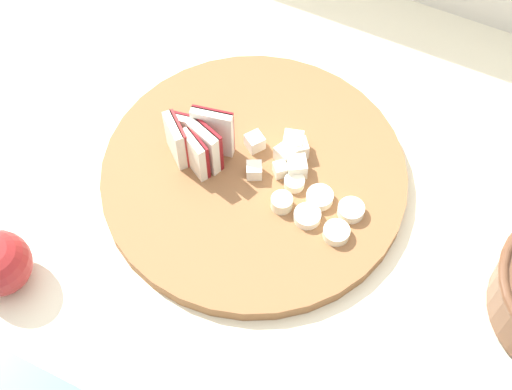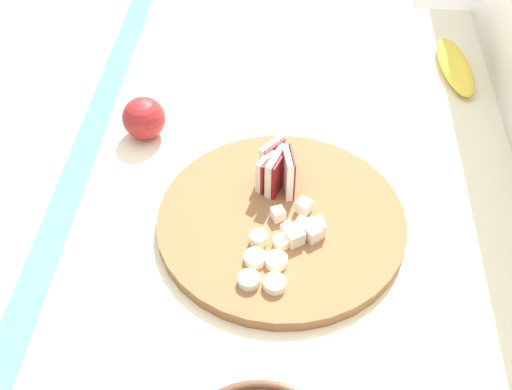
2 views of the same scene
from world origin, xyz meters
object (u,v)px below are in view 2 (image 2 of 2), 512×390
Objects in this scene: apple_wedge_fan at (280,169)px; whole_apple at (146,118)px; cutting_board at (283,221)px; banana_slice_rows at (267,262)px; banana_peel at (457,66)px; apple_dice_pile at (304,226)px.

apple_wedge_fan reaches higher than whole_apple.
whole_apple reaches higher than cutting_board.
banana_peel is (-0.47, 0.31, -0.01)m from banana_slice_rows.
apple_wedge_fan reaches higher than banana_peel.
banana_slice_rows reaches higher than cutting_board.
banana_slice_rows is 0.34m from whole_apple.
banana_peel is (-0.39, 0.29, 0.00)m from cutting_board.
cutting_board is 4.50× the size of apple_wedge_fan.
cutting_board is 0.49m from banana_peel.
banana_slice_rows is at bearing -33.11° from banana_peel.
apple_dice_pile is 1.24× the size of whole_apple.
cutting_board is at bearing -36.85° from banana_peel.
banana_slice_rows is 0.55× the size of banana_peel.
cutting_board is at bearing -129.76° from apple_dice_pile.
apple_wedge_fan is at bearing 62.40° from whole_apple.
banana_slice_rows is 0.56m from banana_peel.
apple_dice_pile is 0.32m from whole_apple.
apple_wedge_fan is at bearing -157.14° from apple_dice_pile.
apple_dice_pile is 0.49m from banana_peel.
apple_dice_pile is at bearing 143.16° from banana_slice_rows.
apple_dice_pile is (0.02, 0.03, 0.02)m from cutting_board.
apple_wedge_fan is 0.43× the size of banana_peel.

